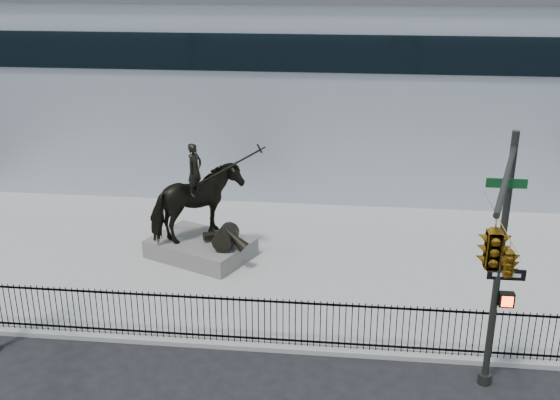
# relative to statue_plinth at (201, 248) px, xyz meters

# --- Properties ---
(ground) EXTENTS (120.00, 120.00, 0.00)m
(ground) POSITION_rel_statue_plinth_xyz_m (2.32, -6.94, -0.49)
(ground) COLOR black
(ground) RESTS_ON ground
(plaza) EXTENTS (30.00, 12.00, 0.15)m
(plaza) POSITION_rel_statue_plinth_xyz_m (2.32, 0.06, -0.41)
(plaza) COLOR gray
(plaza) RESTS_ON ground
(building) EXTENTS (44.00, 14.00, 9.00)m
(building) POSITION_rel_statue_plinth_xyz_m (2.32, 13.06, 4.01)
(building) COLOR #B4BCC4
(building) RESTS_ON ground
(picket_fence) EXTENTS (22.10, 0.10, 1.50)m
(picket_fence) POSITION_rel_statue_plinth_xyz_m (2.32, -5.69, 0.41)
(picket_fence) COLOR black
(picket_fence) RESTS_ON plaza
(statue_plinth) EXTENTS (4.31, 3.74, 0.68)m
(statue_plinth) POSITION_rel_statue_plinth_xyz_m (0.00, 0.00, 0.00)
(statue_plinth) COLOR #5E5B56
(statue_plinth) RESTS_ON plaza
(equestrian_statue) EXTENTS (4.25, 3.61, 3.92)m
(equestrian_statue) POSITION_rel_statue_plinth_xyz_m (0.06, -0.03, 1.76)
(equestrian_statue) COLOR black
(equestrian_statue) RESTS_ON statue_plinth
(traffic_signal_right) EXTENTS (2.17, 6.86, 7.00)m
(traffic_signal_right) POSITION_rel_statue_plinth_xyz_m (8.79, -8.94, 4.36)
(traffic_signal_right) COLOR #262923
(traffic_signal_right) RESTS_ON ground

